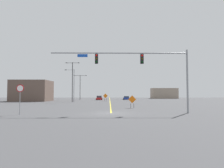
{
  "coord_description": "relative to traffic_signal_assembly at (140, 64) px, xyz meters",
  "views": [
    {
      "loc": [
        -0.21,
        -21.37,
        2.12
      ],
      "look_at": [
        0.51,
        28.51,
        4.52
      ],
      "focal_mm": 31.6,
      "sensor_mm": 36.0,
      "label": 1
    }
  ],
  "objects": [
    {
      "name": "car_blue_passing",
      "position": [
        2.39,
        45.33,
        -4.77
      ],
      "size": [
        2.22,
        3.98,
        1.22
      ],
      "color": "#1E389E",
      "rests_on": "ground"
    },
    {
      "name": "street_lamp_near_right",
      "position": [
        -12.97,
        43.32,
        -0.45
      ],
      "size": [
        4.37,
        0.24,
        8.16
      ],
      "color": "black",
      "rests_on": "ground"
    },
    {
      "name": "roadside_building_west",
      "position": [
        -24.82,
        33.66,
        -2.49
      ],
      "size": [
        9.62,
        8.23,
        5.71
      ],
      "color": "brown",
      "rests_on": "ground"
    },
    {
      "name": "road_centre_stripe",
      "position": [
        -3.21,
        44.57,
        -5.34
      ],
      "size": [
        0.16,
        89.12,
        0.01
      ],
      "color": "yellow",
      "rests_on": "ground"
    },
    {
      "name": "stop_sign",
      "position": [
        -12.36,
        -1.5,
        -3.23
      ],
      "size": [
        0.76,
        0.07,
        3.02
      ],
      "color": "gray",
      "rests_on": "ground"
    },
    {
      "name": "street_lamp_near_left",
      "position": [
        -12.57,
        27.56,
        0.38
      ],
      "size": [
        3.47,
        0.24,
        9.9
      ],
      "color": "black",
      "rests_on": "ground"
    },
    {
      "name": "ground",
      "position": [
        -3.21,
        0.01,
        -5.35
      ],
      "size": [
        160.41,
        160.41,
        0.0
      ],
      "primitive_type": "plane",
      "color": "#444447"
    },
    {
      "name": "car_red_approaching",
      "position": [
        -6.73,
        44.22,
        -4.69
      ],
      "size": [
        2.09,
        4.5,
        1.37
      ],
      "color": "red",
      "rests_on": "ground"
    },
    {
      "name": "traffic_signal_assembly",
      "position": [
        0.0,
        0.0,
        0.0
      ],
      "size": [
        15.01,
        0.44,
        6.93
      ],
      "color": "gray",
      "rests_on": "ground"
    },
    {
      "name": "street_lamp_far_right",
      "position": [
        -12.39,
        27.76,
        -0.8
      ],
      "size": [
        2.39,
        0.24,
        8.16
      ],
      "color": "gray",
      "rests_on": "ground"
    },
    {
      "name": "roadside_building_east",
      "position": [
        19.49,
        60.56,
        -3.19
      ],
      "size": [
        10.4,
        5.4,
        4.31
      ],
      "color": "gray",
      "rests_on": "ground"
    },
    {
      "name": "construction_sign_median_far",
      "position": [
        -4.45,
        33.13,
        -4.01
      ],
      "size": [
        1.27,
        0.18,
        2.1
      ],
      "color": "orange",
      "rests_on": "ground"
    },
    {
      "name": "construction_sign_median_near",
      "position": [
        -0.06,
        7.38,
        -4.19
      ],
      "size": [
        1.15,
        0.24,
        1.84
      ],
      "color": "orange",
      "rests_on": "ground"
    }
  ]
}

